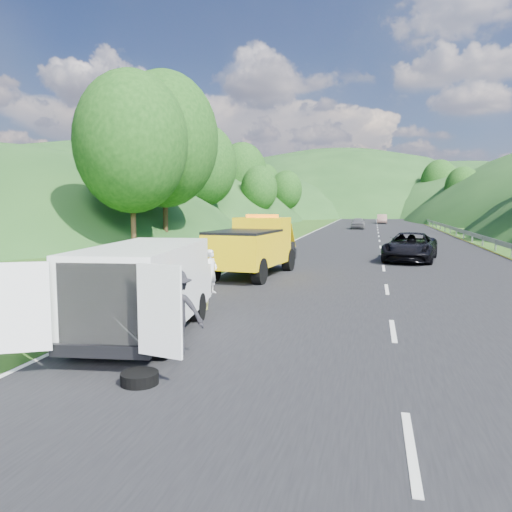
% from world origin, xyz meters
% --- Properties ---
extents(ground, '(320.00, 320.00, 0.00)m').
position_xyz_m(ground, '(0.00, 0.00, 0.00)').
color(ground, '#38661E').
rests_on(ground, ground).
extents(road_surface, '(14.00, 200.00, 0.02)m').
position_xyz_m(road_surface, '(3.00, 40.00, 0.01)').
color(road_surface, black).
rests_on(road_surface, ground).
extents(guardrail, '(0.06, 140.00, 1.52)m').
position_xyz_m(guardrail, '(10.30, 52.50, 0.00)').
color(guardrail, gray).
rests_on(guardrail, ground).
extents(tree_line_left, '(14.00, 140.00, 14.00)m').
position_xyz_m(tree_line_left, '(-19.00, 60.00, 0.00)').
color(tree_line_left, '#2B5F1B').
rests_on(tree_line_left, ground).
extents(hills_backdrop, '(201.00, 288.60, 44.00)m').
position_xyz_m(hills_backdrop, '(6.50, 134.70, 0.00)').
color(hills_backdrop, '#2D5B23').
rests_on(hills_backdrop, ground).
extents(tow_truck, '(2.84, 6.25, 2.60)m').
position_xyz_m(tow_truck, '(-2.46, 6.29, 1.27)').
color(tow_truck, black).
rests_on(tow_truck, ground).
extents(white_van, '(3.30, 6.28, 2.14)m').
position_xyz_m(white_van, '(-2.60, -3.72, 1.21)').
color(white_van, black).
rests_on(white_van, ground).
extents(woman, '(0.50, 0.62, 1.51)m').
position_xyz_m(woman, '(-2.85, 1.78, 0.00)').
color(woman, silver).
rests_on(woman, ground).
extents(child, '(0.55, 0.56, 0.91)m').
position_xyz_m(child, '(-2.23, -0.78, 0.00)').
color(child, tan).
rests_on(child, ground).
extents(worker, '(1.23, 0.85, 1.74)m').
position_xyz_m(worker, '(-1.37, -4.95, 0.00)').
color(worker, black).
rests_on(worker, ground).
extents(suitcase, '(0.35, 0.20, 0.56)m').
position_xyz_m(suitcase, '(-4.91, -0.05, 0.28)').
color(suitcase, '#4C4E3B').
rests_on(suitcase, ground).
extents(spare_tire, '(0.65, 0.65, 0.20)m').
position_xyz_m(spare_tire, '(-1.33, -6.69, 0.00)').
color(spare_tire, black).
rests_on(spare_tire, ground).
extents(passing_suv, '(3.38, 5.78, 1.51)m').
position_xyz_m(passing_suv, '(4.44, 13.56, 0.00)').
color(passing_suv, black).
rests_on(passing_suv, ground).
extents(dist_car_a, '(1.66, 4.12, 1.41)m').
position_xyz_m(dist_car_a, '(0.65, 47.63, 0.00)').
color(dist_car_a, '#4C4D51').
rests_on(dist_car_a, ground).
extents(dist_car_b, '(1.50, 4.31, 1.42)m').
position_xyz_m(dist_car_b, '(3.75, 66.16, 0.00)').
color(dist_car_b, '#7A5A51').
rests_on(dist_car_b, ground).
extents(dist_car_c, '(2.25, 5.53, 1.61)m').
position_xyz_m(dist_car_c, '(2.55, 94.00, 0.00)').
color(dist_car_c, '#8B5545').
rests_on(dist_car_c, ground).
extents(dist_car_d, '(1.66, 4.12, 1.41)m').
position_xyz_m(dist_car_d, '(1.25, 106.51, 0.00)').
color(dist_car_d, '#395C5D').
rests_on(dist_car_d, ground).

